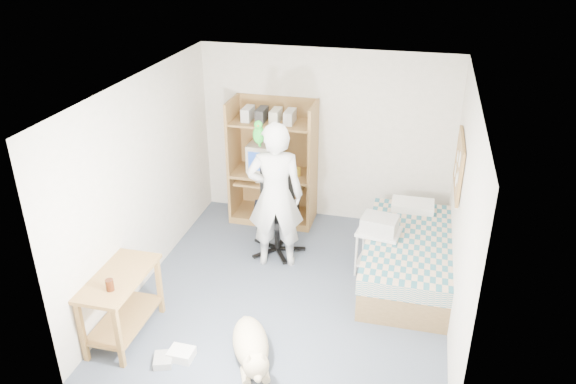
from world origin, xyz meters
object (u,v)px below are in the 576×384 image
object	(u,v)px
office_chair	(277,222)
person	(275,196)
computer_hutch	(274,167)
printer_cart	(378,245)
bed	(407,257)
side_desk	(121,297)
dog	(251,346)

from	to	relation	value
office_chair	person	distance (m)	0.63
computer_hutch	office_chair	world-z (taller)	computer_hutch
printer_cart	bed	bearing A→B (deg)	5.70
side_desk	person	distance (m)	2.18
dog	printer_cart	distance (m)	2.18
person	dog	xyz separation A→B (m)	(0.23, -1.82, -0.78)
person	office_chair	bearing A→B (deg)	-90.85
person	dog	world-z (taller)	person
dog	person	bearing A→B (deg)	72.48
bed	dog	bearing A→B (deg)	-127.34
dog	printer_cart	bearing A→B (deg)	36.02
side_desk	printer_cart	size ratio (longest dim) A/B	1.64
computer_hutch	bed	size ratio (longest dim) A/B	0.89
dog	bed	bearing A→B (deg)	27.95
person	dog	size ratio (longest dim) A/B	1.85
computer_hutch	office_chair	distance (m)	0.99
side_desk	person	world-z (taller)	person
dog	side_desk	bearing A→B (deg)	152.96
side_desk	person	xyz separation A→B (m)	(1.19, 1.76, 0.46)
side_desk	person	size ratio (longest dim) A/B	0.52
printer_cart	side_desk	bearing A→B (deg)	-134.96
bed	dog	size ratio (longest dim) A/B	1.95
bed	person	bearing A→B (deg)	-178.22
computer_hutch	dog	world-z (taller)	computer_hutch
bed	side_desk	xyz separation A→B (m)	(-2.85, -1.82, 0.21)
office_chair	printer_cart	xyz separation A→B (m)	(1.35, -0.24, -0.01)
side_desk	office_chair	bearing A→B (deg)	61.50
bed	person	world-z (taller)	person
bed	printer_cart	bearing A→B (deg)	177.14
bed	dog	distance (m)	2.36
office_chair	person	xyz separation A→B (m)	(0.06, -0.31, 0.55)
bed	office_chair	size ratio (longest dim) A/B	1.75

